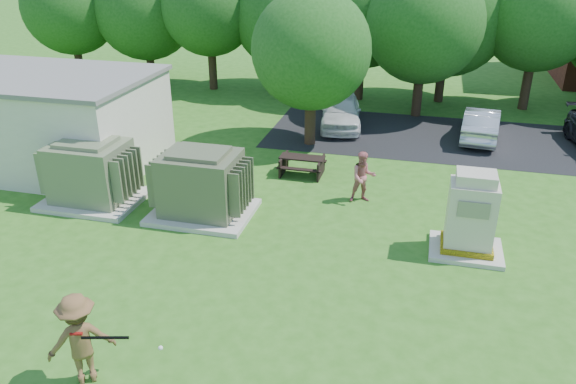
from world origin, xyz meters
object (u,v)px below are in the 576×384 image
(transformer_right, at_px, (201,185))
(picnic_table, at_px, (302,163))
(batter, at_px, (80,339))
(generator_cabinet, at_px, (470,218))
(car_silver_a, at_px, (481,124))
(transformer_left, at_px, (91,173))
(car_white, at_px, (341,111))
(person_at_picnic, at_px, (363,177))

(transformer_right, distance_m, picnic_table, 4.43)
(picnic_table, bearing_deg, batter, -99.11)
(generator_cabinet, xyz_separation_m, car_silver_a, (0.84, 9.65, -0.36))
(transformer_left, relative_size, car_white, 0.71)
(car_silver_a, bearing_deg, batter, 69.66)
(picnic_table, xyz_separation_m, person_at_picnic, (2.35, -1.65, 0.41))
(transformer_right, distance_m, car_silver_a, 12.65)
(transformer_right, height_order, picnic_table, transformer_right)
(transformer_right, relative_size, generator_cabinet, 1.29)
(picnic_table, xyz_separation_m, car_white, (0.43, 5.71, 0.30))
(transformer_right, xyz_separation_m, car_white, (2.65, 9.50, -0.25))
(transformer_left, bearing_deg, car_white, 56.26)
(person_at_picnic, bearing_deg, picnic_table, 124.99)
(batter, bearing_deg, generator_cabinet, -173.24)
(transformer_left, xyz_separation_m, generator_cabinet, (11.39, -0.32, 0.04))
(picnic_table, bearing_deg, generator_cabinet, -36.87)
(transformer_left, distance_m, car_white, 11.43)
(generator_cabinet, distance_m, car_silver_a, 9.69)
(transformer_right, height_order, car_silver_a, transformer_right)
(generator_cabinet, bearing_deg, person_at_picnic, 141.83)
(picnic_table, height_order, car_silver_a, car_silver_a)
(generator_cabinet, height_order, car_silver_a, generator_cabinet)
(picnic_table, height_order, car_white, car_white)
(generator_cabinet, distance_m, picnic_table, 6.87)
(batter, bearing_deg, transformer_left, -95.62)
(transformer_right, height_order, person_at_picnic, transformer_right)
(person_at_picnic, bearing_deg, batter, -133.93)
(generator_cabinet, xyz_separation_m, person_at_picnic, (-3.12, 2.45, -0.18))
(picnic_table, distance_m, car_silver_a, 8.40)
(picnic_table, bearing_deg, transformer_left, -147.37)
(car_white, relative_size, car_silver_a, 1.06)
(transformer_left, relative_size, picnic_table, 1.91)
(transformer_right, xyz_separation_m, generator_cabinet, (7.69, -0.32, 0.04))
(transformer_right, height_order, batter, transformer_right)
(person_at_picnic, bearing_deg, generator_cabinet, -58.11)
(transformer_right, relative_size, car_silver_a, 0.76)
(generator_cabinet, height_order, car_white, generator_cabinet)
(transformer_right, relative_size, batter, 1.57)
(transformer_right, xyz_separation_m, car_silver_a, (8.53, 9.33, -0.32))
(batter, distance_m, person_at_picnic, 10.06)
(generator_cabinet, bearing_deg, transformer_right, 177.65)
(transformer_right, height_order, car_white, transformer_right)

